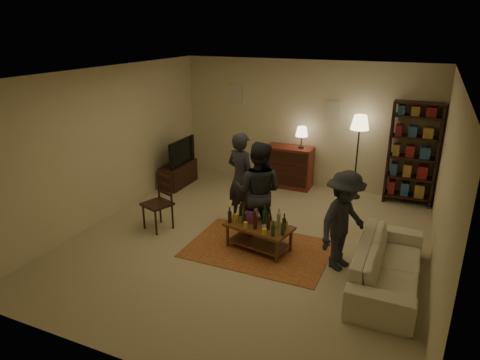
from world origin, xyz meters
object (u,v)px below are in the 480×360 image
Objects in this scene: floor_lamp at (360,128)px; person_left at (241,178)px; tv_stand at (178,169)px; person_right at (258,192)px; bookshelf at (412,153)px; person_by_sofa at (343,221)px; sofa at (388,265)px; dining_chair at (160,200)px; dresser at (289,166)px; coffee_table at (259,227)px.

person_left is (-1.67, -1.97, -0.63)m from floor_lamp.
tv_stand is 3.05m from person_right.
person_by_sofa is at bearing -103.55° from bookshelf.
person_right is (-2.11, 0.56, 0.53)m from sofa.
person_by_sofa is at bearing 175.51° from person_left.
tv_stand is 0.52× the size of bookshelf.
person_by_sofa reaches higher than dining_chair.
bookshelf is 1.21× the size of person_right.
tv_stand is 4.46m from person_by_sofa.
dining_chair is at bearing 86.27° from sofa.
person_left is at bearing -142.00° from bookshelf.
dresser is at bearing 22.07° from tv_stand.
floor_lamp is (-1.02, -0.13, 0.42)m from bookshelf.
tv_stand is 4.84m from bookshelf.
tv_stand is 0.71× the size of person_by_sofa.
person_left is (-2.64, 1.08, 0.52)m from sofa.
sofa is at bearing 177.25° from person_left.
dresser is 0.83× the size of person_left.
sofa is at bearing 160.27° from person_right.
sofa is 1.40× the size of person_by_sofa.
coffee_table is 3.63m from bookshelf.
person_by_sofa is (0.30, -2.85, -0.71)m from floor_lamp.
bookshelf is at bearing 55.91° from coffee_table.
tv_stand is at bearing 143.59° from coffee_table.
person_by_sofa is (1.44, -0.36, -0.09)m from person_right.
person_left is (-0.25, -2.03, 0.35)m from dresser.
dining_chair is 0.61× the size of person_left.
sofa is (3.80, -0.25, -0.22)m from dining_chair.
floor_lamp is (1.42, -0.06, 0.98)m from dresser.
dresser reaches higher than dining_chair.
sofa is (2.39, -3.11, -0.17)m from dresser.
dresser is at bearing 37.54° from sofa.
tv_stand reaches higher than coffee_table.
floor_lamp reaches higher than person_right.
floor_lamp reaches higher than sofa.
person_right is at bearing -129.53° from bookshelf.
bookshelf is (2.00, 2.96, 0.65)m from coffee_table.
bookshelf is at bearing -122.50° from person_left.
coffee_table is 1.34m from person_by_sofa.
coffee_table is 1.10× the size of dining_chair.
dining_chair is 4.86m from bookshelf.
floor_lamp is at bearing 17.68° from sofa.
tv_stand is at bearing -157.93° from dresser.
sofa is at bearing -84.28° from person_by_sofa.
sofa is (1.96, -0.22, -0.08)m from coffee_table.
bookshelf reaches higher than dining_chair.
person_by_sofa is at bearing 161.22° from person_right.
floor_lamp is at bearing 13.03° from tv_stand.
tv_stand is at bearing 132.73° from dining_chair.
dresser is at bearing -77.49° from person_left.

